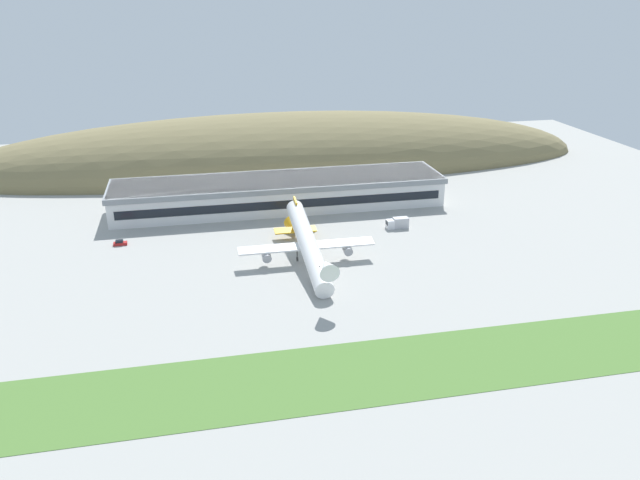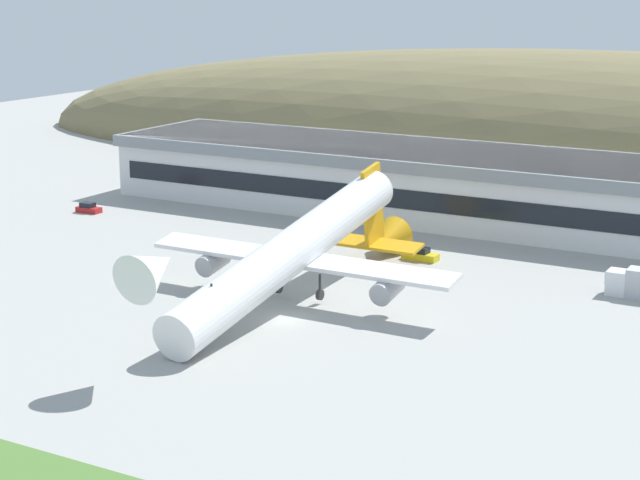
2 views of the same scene
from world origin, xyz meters
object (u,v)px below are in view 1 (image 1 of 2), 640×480
at_px(cargo_airplane, 307,244).
at_px(fuel_truck, 398,223).
at_px(terminal_building, 279,191).
at_px(service_car_1, 307,229).
at_px(service_car_0, 120,243).
at_px(traffic_cone_0, 306,240).

bearing_deg(cargo_airplane, fuel_truck, 32.51).
bearing_deg(terminal_building, service_car_1, -78.82).
bearing_deg(service_car_0, fuel_truck, -2.37).
bearing_deg(fuel_truck, cargo_airplane, -147.49).
height_order(cargo_airplane, fuel_truck, cargo_airplane).
bearing_deg(service_car_1, service_car_0, 179.27).
relative_size(terminal_building, fuel_truck, 15.98).
distance_m(terminal_building, cargo_airplane, 45.44).
relative_size(cargo_airplane, traffic_cone_0, 87.08).
xyz_separation_m(terminal_building, cargo_airplane, (0.37, -45.44, 0.08)).
bearing_deg(cargo_airplane, service_car_0, 154.57).
bearing_deg(terminal_building, service_car_0, -154.38).
bearing_deg(fuel_truck, terminal_building, 140.00).
distance_m(cargo_airplane, fuel_truck, 36.45).
distance_m(service_car_0, service_car_1, 52.02).
distance_m(cargo_airplane, service_car_1, 22.95).
distance_m(service_car_1, fuel_truck, 26.46).
bearing_deg(traffic_cone_0, fuel_truck, 9.35).
bearing_deg(terminal_building, cargo_airplane, -89.53).
height_order(service_car_0, service_car_1, service_car_1).
xyz_separation_m(cargo_airplane, fuel_truck, (30.56, 19.48, -3.86)).
xyz_separation_m(service_car_1, fuel_truck, (26.32, -2.58, 0.83)).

